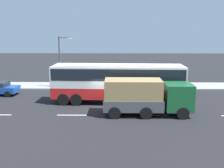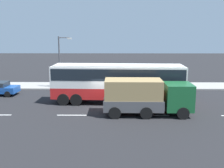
% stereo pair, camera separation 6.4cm
% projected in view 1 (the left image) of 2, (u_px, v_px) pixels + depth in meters
% --- Properties ---
extents(ground_plane, '(120.00, 120.00, 0.00)m').
position_uv_depth(ground_plane, '(105.00, 107.00, 24.01)').
color(ground_plane, black).
extents(sidewalk_curb, '(80.00, 4.00, 0.15)m').
position_uv_depth(sidewalk_curb, '(108.00, 86.00, 32.98)').
color(sidewalk_curb, gray).
rests_on(sidewalk_curb, ground_plane).
extents(lane_centreline, '(33.05, 0.16, 0.01)m').
position_uv_depth(lane_centreline, '(115.00, 115.00, 21.64)').
color(lane_centreline, white).
rests_on(lane_centreline, ground_plane).
extents(coach_bus, '(12.50, 3.11, 3.67)m').
position_uv_depth(coach_bus, '(118.00, 79.00, 25.01)').
color(coach_bus, red).
rests_on(coach_bus, ground_plane).
extents(cargo_truck, '(7.13, 2.59, 2.92)m').
position_uv_depth(cargo_truck, '(146.00, 96.00, 21.54)').
color(cargo_truck, '#19592D').
rests_on(cargo_truck, ground_plane).
extents(pedestrian_near_curb, '(0.32, 0.32, 1.68)m').
position_uv_depth(pedestrian_near_curb, '(180.00, 77.00, 32.99)').
color(pedestrian_near_curb, '#38334C').
rests_on(pedestrian_near_curb, sidewalk_curb).
extents(street_lamp, '(1.58, 0.24, 6.03)m').
position_uv_depth(street_lamp, '(61.00, 58.00, 30.80)').
color(street_lamp, '#47474C').
rests_on(street_lamp, sidewalk_curb).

